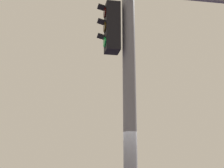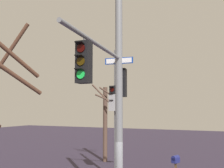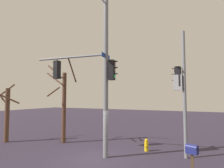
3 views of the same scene
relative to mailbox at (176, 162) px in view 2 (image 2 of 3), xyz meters
name	(u,v)px [view 2 (image 2 of 3)]	position (x,y,z in m)	size (l,w,h in m)	color
main_signal_pole_assembly	(120,76)	(0.94, 4.88, 3.77)	(4.04, 5.20, 8.83)	slate
secondary_pole_assembly	(115,106)	(2.98, 0.72, 2.73)	(0.38, 0.73, 6.89)	slate
mailbox	(176,162)	(0.00, 0.00, 0.00)	(0.37, 0.50, 1.41)	#4C3823
bare_tree_across_street	(105,120)	(5.65, -3.70, 1.79)	(1.76, 1.92, 5.47)	#503B30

